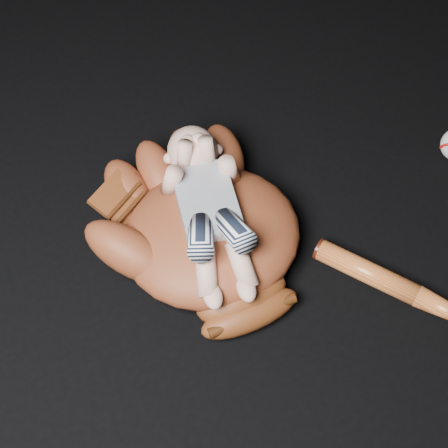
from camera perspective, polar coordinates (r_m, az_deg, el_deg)
The scene contains 3 objects.
baseball_glove at distance 1.31m, azimuth -1.08°, elevation -0.48°, with size 0.43×0.49×0.15m, color #602814, non-canonical shape.
newborn_baby at distance 1.26m, azimuth -1.12°, elevation 0.97°, with size 0.17×0.38×0.15m, color #D39F88, non-canonical shape.
baseball_bat at distance 1.35m, azimuth 16.74°, elevation -6.23°, with size 0.04×0.46×0.04m, color #B45422, non-canonical shape.
Camera 1 is at (-0.45, -0.55, 1.16)m, focal length 55.00 mm.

